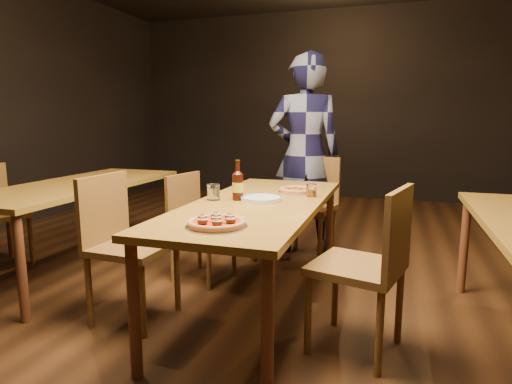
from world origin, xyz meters
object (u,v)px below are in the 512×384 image
(amber_glass, at_px, (311,190))
(diner, at_px, (305,155))
(beer_bottle, at_px, (238,186))
(plate_stack, at_px, (261,199))
(pizza_meatball, at_px, (216,223))
(chair_main_nw, at_px, (133,246))
(table_main, at_px, (258,212))
(pizza_margherita, at_px, (297,190))
(water_glass, at_px, (214,192))
(chair_main_e, at_px, (357,265))
(table_left, at_px, (78,191))
(chair_main_sw, at_px, (203,225))
(chair_end, at_px, (308,206))

(amber_glass, height_order, diner, diner)
(beer_bottle, height_order, amber_glass, beer_bottle)
(plate_stack, bearing_deg, pizza_meatball, -90.79)
(chair_main_nw, xyz_separation_m, diner, (0.74, 1.76, 0.45))
(table_main, bearing_deg, diner, 89.07)
(chair_main_nw, xyz_separation_m, pizza_meatball, (0.72, -0.33, 0.28))
(pizza_meatball, relative_size, plate_stack, 1.16)
(table_main, bearing_deg, amber_glass, 42.38)
(plate_stack, bearing_deg, diner, 89.58)
(pizza_margherita, relative_size, water_glass, 2.51)
(beer_bottle, xyz_separation_m, water_glass, (-0.16, -0.04, -0.04))
(water_glass, bearing_deg, pizza_margherita, 44.76)
(chair_main_e, bearing_deg, chair_main_nw, -73.25)
(table_left, height_order, pizza_meatball, pizza_meatball)
(chair_main_sw, xyz_separation_m, chair_main_e, (1.26, -0.72, 0.05))
(pizza_margherita, bearing_deg, amber_glass, -46.41)
(chair_end, xyz_separation_m, plate_stack, (-0.09, -1.17, 0.28))
(chair_main_e, relative_size, diner, 0.52)
(pizza_meatball, distance_m, beer_bottle, 0.72)
(beer_bottle, bearing_deg, chair_main_nw, -146.64)
(water_glass, bearing_deg, amber_glass, 27.81)
(table_left, height_order, water_glass, water_glass)
(chair_main_sw, xyz_separation_m, pizza_meatball, (0.59, -1.11, 0.33))
(table_left, relative_size, beer_bottle, 7.67)
(chair_end, relative_size, amber_glass, 11.10)
(table_main, relative_size, pizza_margherita, 7.51)
(pizza_margherita, bearing_deg, plate_stack, -110.99)
(chair_main_sw, height_order, plate_stack, chair_main_sw)
(table_left, distance_m, chair_main_nw, 1.21)
(chair_main_sw, bearing_deg, chair_end, -29.84)
(chair_end, bearing_deg, chair_main_e, -59.23)
(chair_end, xyz_separation_m, diner, (-0.08, 0.19, 0.46))
(water_glass, relative_size, amber_glass, 1.21)
(plate_stack, height_order, beer_bottle, beer_bottle)
(chair_main_nw, distance_m, pizza_margherita, 1.22)
(amber_glass, relative_size, diner, 0.05)
(chair_main_nw, distance_m, pizza_meatball, 0.84)
(table_main, height_order, chair_main_e, chair_main_e)
(table_left, distance_m, beer_bottle, 1.59)
(chair_main_nw, xyz_separation_m, water_glass, (0.42, 0.33, 0.31))
(table_left, xyz_separation_m, chair_main_sw, (1.11, 0.11, -0.23))
(chair_main_e, height_order, plate_stack, chair_main_e)
(table_main, relative_size, table_left, 1.00)
(table_main, xyz_separation_m, table_left, (-1.70, 0.30, 0.00))
(table_main, bearing_deg, chair_end, 85.17)
(amber_glass, bearing_deg, plate_stack, -138.92)
(chair_main_nw, distance_m, chair_end, 1.77)
(table_main, height_order, pizza_margherita, pizza_margherita)
(table_left, relative_size, plate_stack, 7.40)
(pizza_meatball, height_order, beer_bottle, beer_bottle)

